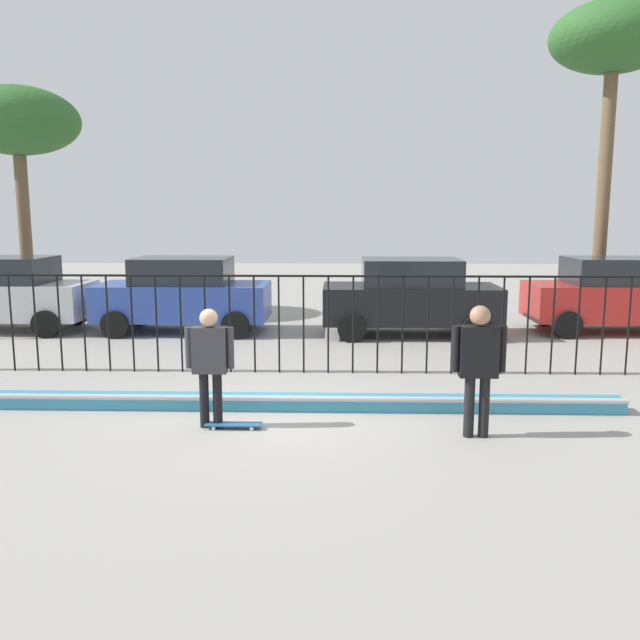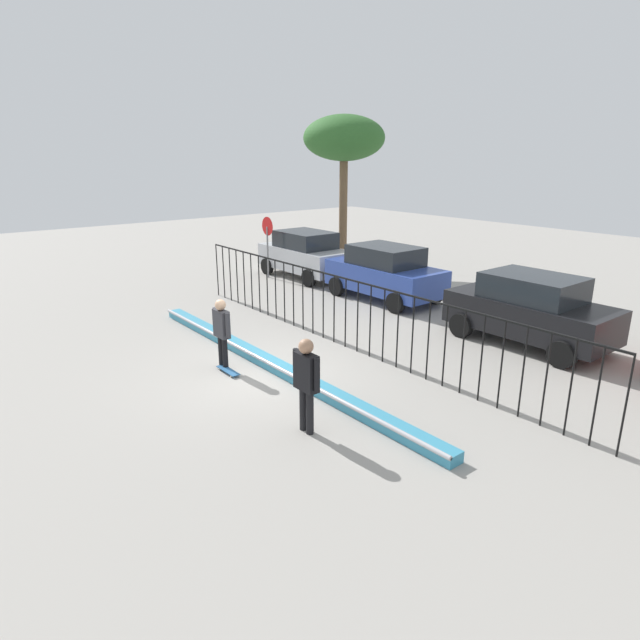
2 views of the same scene
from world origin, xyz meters
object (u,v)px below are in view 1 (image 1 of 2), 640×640
at_px(skateboard, 233,424).
at_px(camera_operator, 478,359).
at_px(skateboarder, 210,357).
at_px(parked_car_black, 410,296).
at_px(palm_tree_tall, 613,44).
at_px(parked_car_red, 615,294).
at_px(parked_car_blue, 183,294).
at_px(palm_tree_short, 17,124).
at_px(parked_car_silver, 4,293).

bearing_deg(skateboard, camera_operator, 1.88).
distance_m(skateboarder, camera_operator, 3.70).
xyz_separation_m(skateboarder, parked_car_black, (3.57, 7.28, -0.05)).
bearing_deg(palm_tree_tall, skateboard, -131.77).
height_order(skateboard, parked_car_red, parked_car_red).
bearing_deg(camera_operator, parked_car_black, -26.61).
height_order(skateboard, parked_car_blue, parked_car_blue).
relative_size(parked_car_blue, palm_tree_short, 0.66).
distance_m(camera_operator, palm_tree_short, 15.82).
bearing_deg(parked_car_red, palm_tree_tall, 79.85).
height_order(skateboarder, parked_car_black, parked_car_black).
relative_size(parked_car_red, palm_tree_short, 0.66).
xyz_separation_m(parked_car_silver, parked_car_black, (10.36, -0.33, 0.00)).
distance_m(skateboarder, parked_car_silver, 10.19).
xyz_separation_m(skateboarder, palm_tree_short, (-7.34, 10.14, 4.48)).
xyz_separation_m(skateboard, parked_car_black, (3.25, 7.34, 0.91)).
bearing_deg(camera_operator, parked_car_red, -59.54).
bearing_deg(parked_car_red, camera_operator, -124.47).
distance_m(skateboard, parked_car_black, 8.08).
distance_m(skateboard, parked_car_red, 11.63).
height_order(parked_car_silver, parked_car_red, same).
distance_m(parked_car_blue, palm_tree_short, 7.35).
bearing_deg(camera_operator, palm_tree_tall, -55.64).
relative_size(camera_operator, palm_tree_tall, 0.21).
height_order(parked_car_silver, parked_car_black, same).
xyz_separation_m(parked_car_blue, parked_car_red, (10.95, 0.27, 0.00)).
bearing_deg(skateboarder, palm_tree_tall, 61.05).
distance_m(camera_operator, palm_tree_tall, 13.02).
bearing_deg(palm_tree_short, skateboard, -53.11).
xyz_separation_m(parked_car_blue, palm_tree_short, (-5.19, 2.56, 4.53)).
distance_m(skateboarder, parked_car_red, 11.79).
bearing_deg(skateboard, palm_tree_tall, 54.24).
bearing_deg(camera_operator, palm_tree_short, 19.06).
relative_size(parked_car_blue, parked_car_black, 1.00).
bearing_deg(skateboard, palm_tree_short, 132.90).
bearing_deg(parked_car_blue, skateboarder, -70.85).
bearing_deg(parked_car_black, palm_tree_short, 168.59).
bearing_deg(palm_tree_short, parked_car_black, -14.69).
bearing_deg(parked_car_black, parked_car_silver, -178.55).
relative_size(skateboarder, parked_car_blue, 0.40).
height_order(parked_car_blue, parked_car_black, same).
relative_size(camera_operator, parked_car_blue, 0.42).
relative_size(skateboard, parked_car_silver, 0.19).
bearing_deg(skateboard, skateboarder, 174.46).
relative_size(skateboarder, skateboard, 2.13).
height_order(parked_car_blue, parked_car_red, same).
xyz_separation_m(parked_car_red, palm_tree_short, (-16.14, 2.29, 4.53)).
bearing_deg(parked_car_blue, palm_tree_short, 157.02).
xyz_separation_m(camera_operator, parked_car_black, (-0.12, 7.59, -0.11)).
height_order(skateboard, palm_tree_tall, palm_tree_tall).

